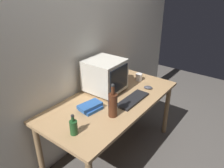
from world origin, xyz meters
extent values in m
plane|color=#56514C|center=(0.00, 0.00, 0.00)|extent=(6.00, 6.00, 0.00)
cube|color=silver|center=(0.00, 0.45, 1.25)|extent=(4.00, 0.08, 2.50)
cube|color=tan|center=(0.00, 0.00, 0.73)|extent=(1.60, 0.79, 0.03)
cylinder|color=olive|center=(0.74, -0.33, 0.36)|extent=(0.06, 0.06, 0.71)
cylinder|color=olive|center=(-0.74, 0.33, 0.36)|extent=(0.06, 0.06, 0.71)
cylinder|color=olive|center=(0.74, 0.33, 0.36)|extent=(0.06, 0.06, 0.71)
cube|color=beige|center=(0.10, 0.18, 0.76)|extent=(0.28, 0.25, 0.03)
cube|color=beige|center=(0.10, 0.18, 0.94)|extent=(0.39, 0.39, 0.34)
cube|color=black|center=(0.10, -0.02, 0.94)|extent=(0.31, 0.01, 0.27)
cube|color=black|center=(0.11, -0.19, 0.75)|extent=(0.42, 0.15, 0.02)
ellipsoid|color=#3F3F47|center=(0.44, -0.19, 0.76)|extent=(0.09, 0.12, 0.04)
cylinder|color=#472314|center=(-0.24, -0.19, 0.85)|extent=(0.09, 0.09, 0.23)
cylinder|color=#472314|center=(-0.24, -0.19, 1.01)|extent=(0.03, 0.03, 0.08)
sphere|color=#262626|center=(-0.24, -0.19, 1.06)|extent=(0.04, 0.04, 0.04)
cylinder|color=#1E4C23|center=(-0.64, -0.09, 0.80)|extent=(0.07, 0.07, 0.13)
cylinder|color=#1E4C23|center=(-0.64, -0.09, 0.89)|extent=(0.02, 0.02, 0.04)
sphere|color=#262626|center=(-0.64, -0.09, 0.92)|extent=(0.03, 0.03, 0.03)
cube|color=#28569E|center=(-0.29, 0.05, 0.76)|extent=(0.22, 0.19, 0.03)
cube|color=#28569E|center=(-0.29, 0.05, 0.79)|extent=(0.25, 0.16, 0.04)
cylinder|color=white|center=(0.57, 0.01, 0.79)|extent=(0.08, 0.08, 0.09)
torus|color=white|center=(0.63, 0.01, 0.79)|extent=(0.06, 0.01, 0.06)
cylinder|color=#A51E19|center=(0.49, 0.17, 0.82)|extent=(0.09, 0.09, 0.15)
camera|label=1|loc=(-1.59, -1.20, 1.91)|focal=34.93mm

